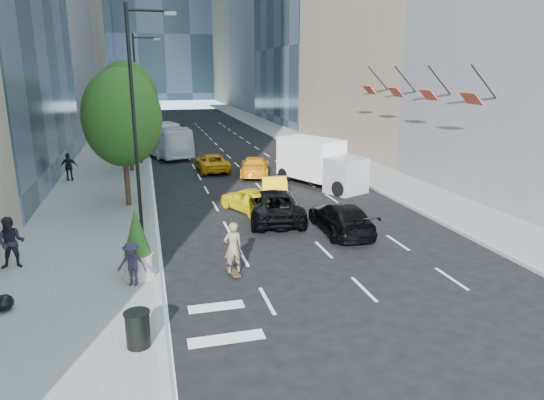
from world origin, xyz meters
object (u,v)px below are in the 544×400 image
object	(u,v)px
skateboarder	(233,251)
black_sedan_mercedes	(341,218)
black_sedan_lincoln	(274,205)
planter_shrub	(137,244)
city_bus	(160,138)
trash_can	(138,330)
box_truck	(319,163)

from	to	relation	value
skateboarder	black_sedan_mercedes	bearing A→B (deg)	-155.86
black_sedan_lincoln	planter_shrub	xyz separation A→B (m)	(-6.66, -5.96, 0.59)
black_sedan_mercedes	city_bus	bearing A→B (deg)	-71.13
city_bus	trash_can	size ratio (longest dim) A/B	10.84
black_sedan_lincoln	black_sedan_mercedes	bearing A→B (deg)	140.06
skateboarder	black_sedan_lincoln	xyz separation A→B (m)	(3.26, 6.42, -0.18)
city_bus	trash_can	bearing A→B (deg)	-109.52
city_bus	box_truck	bearing A→B (deg)	-74.56
black_sedan_lincoln	trash_can	size ratio (longest dim) A/B	5.84
black_sedan_lincoln	box_truck	size ratio (longest dim) A/B	0.84
planter_shrub	skateboarder	bearing A→B (deg)	-7.80
black_sedan_mercedes	black_sedan_lincoln	bearing A→B (deg)	-45.58
city_bus	trash_can	distance (m)	32.92
planter_shrub	trash_can	bearing A→B (deg)	-90.00
city_bus	box_truck	world-z (taller)	box_truck
skateboarder	box_truck	distance (m)	15.24
box_truck	black_sedan_lincoln	bearing A→B (deg)	-150.77
city_bus	trash_can	world-z (taller)	city_bus
box_truck	trash_can	world-z (taller)	box_truck
black_sedan_mercedes	planter_shrub	bearing A→B (deg)	21.30
city_bus	planter_shrub	world-z (taller)	city_bus
trash_can	planter_shrub	distance (m)	4.88
box_truck	planter_shrub	size ratio (longest dim) A/B	2.62
box_truck	planter_shrub	bearing A→B (deg)	-156.84
skateboarder	black_sedan_lincoln	distance (m)	7.20
trash_can	planter_shrub	size ratio (longest dim) A/B	0.38
city_bus	black_sedan_mercedes	bearing A→B (deg)	-89.85
planter_shrub	black_sedan_lincoln	bearing A→B (deg)	41.81
black_sedan_mercedes	planter_shrub	world-z (taller)	planter_shrub
skateboarder	box_truck	size ratio (longest dim) A/B	0.29
skateboarder	planter_shrub	xyz separation A→B (m)	(-3.40, 0.47, 0.41)
black_sedan_lincoln	trash_can	distance (m)	12.67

